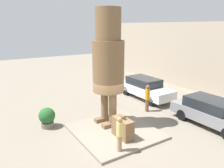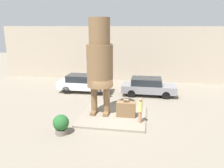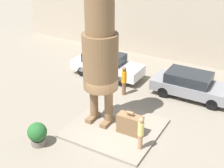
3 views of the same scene
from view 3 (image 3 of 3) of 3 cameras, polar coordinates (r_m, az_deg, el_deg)
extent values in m
plane|color=gray|center=(15.45, 0.56, -8.22)|extent=(60.00, 60.00, 0.00)
cube|color=gray|center=(15.41, 0.56, -8.04)|extent=(4.23, 3.96, 0.12)
cube|color=tan|center=(22.83, 13.24, 10.84)|extent=(28.00, 0.60, 5.68)
cube|color=brown|center=(15.93, -3.51, -6.11)|extent=(0.33, 0.95, 0.21)
cube|color=brown|center=(15.55, -0.86, -6.96)|extent=(0.33, 0.95, 0.21)
cylinder|color=brown|center=(15.54, -3.32, -2.97)|extent=(0.42, 0.42, 1.66)
cylinder|color=brown|center=(15.15, -0.61, -3.76)|extent=(0.42, 0.42, 1.66)
cylinder|color=brown|center=(14.37, -2.12, 4.12)|extent=(1.66, 1.66, 2.67)
cylinder|color=brown|center=(13.69, -2.27, 12.40)|extent=(1.31, 1.31, 1.60)
cube|color=brown|center=(14.74, 3.31, -7.35)|extent=(1.20, 0.52, 0.96)
cylinder|color=brown|center=(14.40, 3.37, -5.30)|extent=(0.33, 0.16, 0.16)
cylinder|color=#A87A56|center=(13.90, 5.19, -10.45)|extent=(0.21, 0.21, 0.71)
cylinder|color=#DBC66B|center=(13.50, 5.31, -8.18)|extent=(0.27, 0.27, 0.63)
sphere|color=#A87A56|center=(13.26, 5.39, -6.63)|extent=(0.24, 0.24, 0.24)
cube|color=silver|center=(20.39, -0.85, 3.10)|extent=(4.67, 1.74, 0.65)
cube|color=#1E2328|center=(20.26, -1.44, 4.81)|extent=(2.57, 1.57, 0.57)
cylinder|color=black|center=(20.53, 3.75, 2.23)|extent=(0.68, 0.18, 0.68)
cylinder|color=black|center=(19.27, 1.70, 0.55)|extent=(0.68, 0.18, 0.68)
cylinder|color=black|center=(21.82, -3.10, 3.80)|extent=(0.68, 0.18, 0.68)
cylinder|color=black|center=(20.64, -5.42, 2.31)|extent=(0.68, 0.18, 0.68)
cube|color=gray|center=(18.45, 14.35, -0.61)|extent=(4.51, 1.80, 0.61)
cube|color=#1E2328|center=(18.24, 13.88, 1.20)|extent=(2.48, 1.62, 0.57)
cylinder|color=black|center=(19.06, 18.95, -1.39)|extent=(0.64, 0.18, 0.64)
cylinder|color=black|center=(17.64, 17.81, -3.57)|extent=(0.64, 0.18, 0.64)
cylinder|color=black|center=(19.62, 11.04, 0.48)|extent=(0.64, 0.18, 0.64)
cylinder|color=black|center=(18.25, 9.32, -1.49)|extent=(0.64, 0.18, 0.64)
cylinder|color=#70665B|center=(14.78, -13.30, -10.20)|extent=(0.67, 0.67, 0.30)
sphere|color=#235B28|center=(14.47, -13.52, -8.54)|extent=(0.88, 0.88, 0.88)
cylinder|color=brown|center=(18.27, 2.19, -0.81)|extent=(0.23, 0.23, 0.80)
cylinder|color=orange|center=(17.93, 2.23, 1.32)|extent=(0.30, 0.30, 0.71)
sphere|color=brown|center=(17.73, 2.26, 2.74)|extent=(0.27, 0.27, 0.27)
camera|label=1|loc=(6.92, 46.57, -13.17)|focal=35.00mm
camera|label=2|loc=(5.46, -70.35, -28.82)|focal=35.00mm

